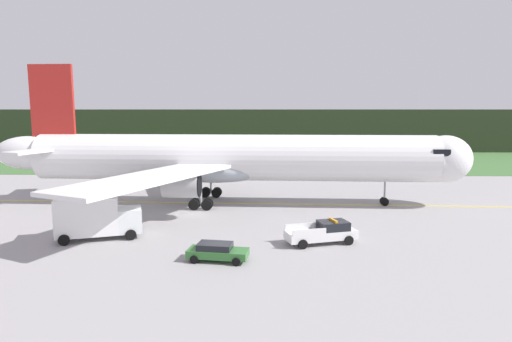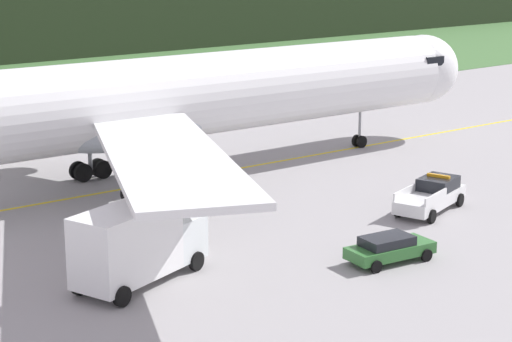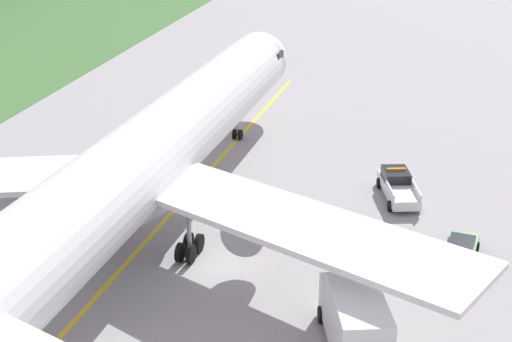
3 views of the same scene
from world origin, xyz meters
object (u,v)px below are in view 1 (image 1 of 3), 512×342
Objects in this scene: staff_car at (217,251)px; airliner at (229,159)px; ops_pickup_truck at (324,232)px; catering_truck at (96,217)px.

airliner is at bearing 91.99° from staff_car.
staff_car is (-8.23, -4.33, -0.20)m from ops_pickup_truck.
staff_car is at bearing -25.62° from catering_truck.
ops_pickup_truck is 0.84× the size of catering_truck.
ops_pickup_truck is 1.35× the size of staff_car.
ops_pickup_truck reaches higher than staff_car.
catering_truck is at bearing 177.53° from ops_pickup_truck.
catering_truck reaches higher than ops_pickup_truck.
catering_truck is at bearing 154.38° from staff_car.
airliner reaches higher than ops_pickup_truck.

